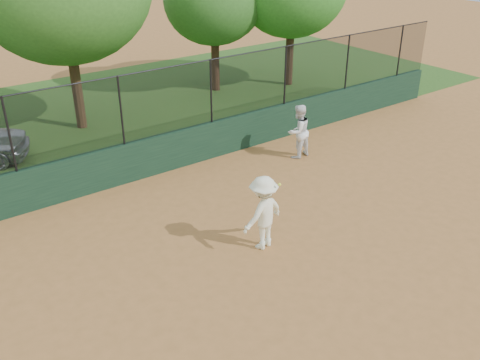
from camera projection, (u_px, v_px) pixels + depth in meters
ground at (270, 275)px, 11.75m from camera, size 80.00×80.00×0.00m
back_wall at (142, 159)px, 15.79m from camera, size 26.00×0.20×1.20m
grass_strip at (71, 121)px, 20.37m from camera, size 36.00×12.00×0.01m
player_second at (298, 131)px, 17.01m from camera, size 0.90×0.73×1.75m
player_main at (263, 213)px, 12.35m from camera, size 1.28×0.87×1.83m
fence_assembly at (136, 106)px, 15.04m from camera, size 26.00×0.06×2.00m
tree_3 at (214, 0)px, 22.17m from camera, size 4.33×3.93×5.73m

